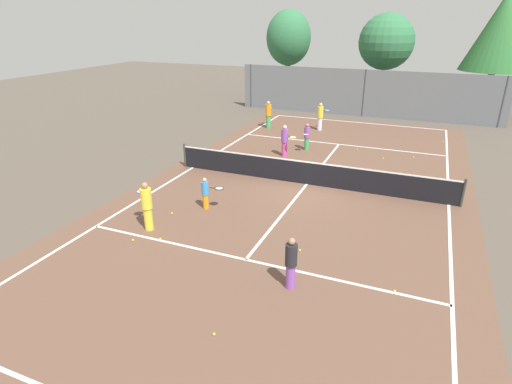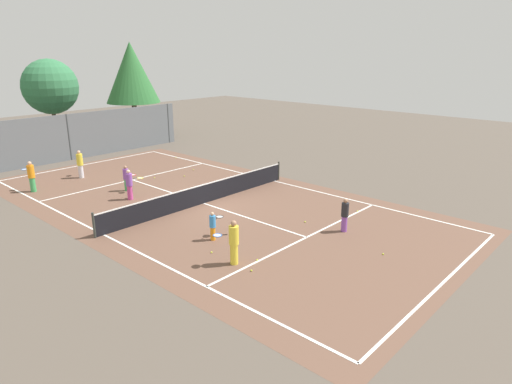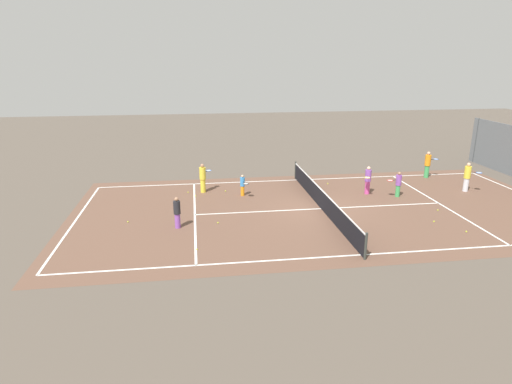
{
  "view_description": "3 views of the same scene",
  "coord_description": "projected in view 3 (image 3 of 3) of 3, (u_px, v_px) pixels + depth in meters",
  "views": [
    {
      "loc": [
        4.23,
        -15.88,
        6.52
      ],
      "look_at": [
        -1.01,
        -3.18,
        0.72
      ],
      "focal_mm": 29.27,
      "sensor_mm": 36.0,
      "label": 1
    },
    {
      "loc": [
        -14.05,
        -16.39,
        7.35
      ],
      "look_at": [
        0.39,
        -3.21,
        1.2
      ],
      "focal_mm": 31.6,
      "sensor_mm": 36.0,
      "label": 2
    },
    {
      "loc": [
        20.4,
        -6.26,
        7.42
      ],
      "look_at": [
        -0.65,
        -3.28,
        0.84
      ],
      "focal_mm": 30.75,
      "sensor_mm": 36.0,
      "label": 3
    }
  ],
  "objects": [
    {
      "name": "player_0",
      "position": [
        368.0,
        180.0,
        24.52
      ],
      "size": [
        0.9,
        0.65,
        1.59
      ],
      "color": "#D14799",
      "rests_on": "ground_plane"
    },
    {
      "name": "tennis_ball_10",
      "position": [
        466.0,
        232.0,
        19.33
      ],
      "size": [
        0.07,
        0.07,
        0.07
      ],
      "primitive_type": "sphere",
      "color": "#CCE533",
      "rests_on": "ground_plane"
    },
    {
      "name": "player_6",
      "position": [
        177.0,
        212.0,
        19.63
      ],
      "size": [
        0.31,
        0.31,
        1.46
      ],
      "color": "purple",
      "rests_on": "ground_plane"
    },
    {
      "name": "tennis_ball_3",
      "position": [
        128.0,
        222.0,
        20.48
      ],
      "size": [
        0.07,
        0.07,
        0.07
      ],
      "primitive_type": "sphere",
      "color": "#CCE533",
      "rests_on": "ground_plane"
    },
    {
      "name": "player_2",
      "position": [
        398.0,
        184.0,
        24.06
      ],
      "size": [
        0.44,
        0.88,
        1.41
      ],
      "color": "#3FA559",
      "rests_on": "ground_plane"
    },
    {
      "name": "tennis_net",
      "position": [
        322.0,
        199.0,
        22.18
      ],
      "size": [
        11.9,
        0.1,
        1.1
      ],
      "color": "#333833",
      "rests_on": "ground_plane"
    },
    {
      "name": "tennis_ball_9",
      "position": [
        330.0,
        212.0,
        21.78
      ],
      "size": [
        0.07,
        0.07,
        0.07
      ],
      "primitive_type": "sphere",
      "color": "#CCE533",
      "rests_on": "ground_plane"
    },
    {
      "name": "player_5",
      "position": [
        203.0,
        178.0,
        24.8
      ],
      "size": [
        0.87,
        0.77,
        1.67
      ],
      "color": "yellow",
      "rests_on": "ground_plane"
    },
    {
      "name": "player_1",
      "position": [
        467.0,
        177.0,
        24.99
      ],
      "size": [
        0.71,
        0.9,
        1.68
      ],
      "color": "silver",
      "rests_on": "ground_plane"
    },
    {
      "name": "ground_plane",
      "position": [
        321.0,
        209.0,
        22.33
      ],
      "size": [
        80.0,
        80.0,
        0.0
      ],
      "primitive_type": "plane",
      "color": "brown"
    },
    {
      "name": "tennis_ball_11",
      "position": [
        218.0,
        223.0,
        20.36
      ],
      "size": [
        0.07,
        0.07,
        0.07
      ],
      "primitive_type": "sphere",
      "color": "#CCE533",
      "rests_on": "ground_plane"
    },
    {
      "name": "tennis_ball_8",
      "position": [
        197.0,
        249.0,
        17.55
      ],
      "size": [
        0.07,
        0.07,
        0.07
      ],
      "primitive_type": "sphere",
      "color": "#CCE533",
      "rests_on": "ground_plane"
    },
    {
      "name": "player_3",
      "position": [
        243.0,
        185.0,
        24.24
      ],
      "size": [
        0.84,
        0.46,
        1.2
      ],
      "color": "orange",
      "rests_on": "ground_plane"
    },
    {
      "name": "court_surface",
      "position": [
        321.0,
        209.0,
        22.33
      ],
      "size": [
        13.0,
        25.0,
        0.01
      ],
      "color": "brown",
      "rests_on": "ground_plane"
    },
    {
      "name": "tennis_ball_7",
      "position": [
        434.0,
        221.0,
        20.52
      ],
      "size": [
        0.07,
        0.07,
        0.07
      ],
      "primitive_type": "sphere",
      "color": "#CCE533",
      "rests_on": "ground_plane"
    },
    {
      "name": "tennis_ball_5",
      "position": [
        225.0,
        191.0,
        25.16
      ],
      "size": [
        0.07,
        0.07,
        0.07
      ],
      "primitive_type": "sphere",
      "color": "#CCE533",
      "rests_on": "ground_plane"
    },
    {
      "name": "player_4",
      "position": [
        428.0,
        164.0,
        27.86
      ],
      "size": [
        0.46,
        0.94,
        1.69
      ],
      "color": "#3FA559",
      "rests_on": "ground_plane"
    },
    {
      "name": "tennis_ball_6",
      "position": [
        195.0,
        196.0,
        24.28
      ],
      "size": [
        0.07,
        0.07,
        0.07
      ],
      "primitive_type": "sphere",
      "color": "#CCE533",
      "rests_on": "ground_plane"
    },
    {
      "name": "tennis_ball_1",
      "position": [
        188.0,
        192.0,
        24.93
      ],
      "size": [
        0.07,
        0.07,
        0.07
      ],
      "primitive_type": "sphere",
      "color": "#CCE533",
      "rests_on": "ground_plane"
    },
    {
      "name": "tennis_ball_2",
      "position": [
        328.0,
        184.0,
        26.64
      ],
      "size": [
        0.07,
        0.07,
        0.07
      ],
      "primitive_type": "sphere",
      "color": "#CCE533",
      "rests_on": "ground_plane"
    },
    {
      "name": "tennis_ball_0",
      "position": [
        438.0,
        210.0,
        22.03
      ],
      "size": [
        0.07,
        0.07,
        0.07
      ],
      "primitive_type": "sphere",
      "color": "#CCE533",
      "rests_on": "ground_plane"
    }
  ]
}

